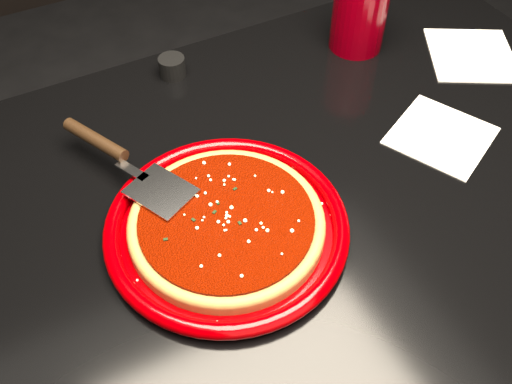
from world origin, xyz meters
TOP-DOWN VIEW (x-y plane):
  - table at (0.00, 0.00)m, footprint 1.20×0.80m
  - plate at (-0.12, -0.02)m, footprint 0.41×0.41m
  - pizza_crust at (-0.12, -0.02)m, footprint 0.32×0.32m
  - pizza_crust_rim at (-0.12, -0.02)m, footprint 0.32×0.32m
  - pizza_sauce at (-0.12, -0.02)m, footprint 0.29×0.29m
  - parmesan_dusting at (-0.12, -0.02)m, footprint 0.23×0.23m
  - basil_flecks at (-0.12, -0.02)m, footprint 0.21×0.21m
  - pizza_server at (-0.20, 0.13)m, footprint 0.20×0.29m
  - cup at (0.28, 0.25)m, footprint 0.13×0.13m
  - napkin_a at (0.26, -0.01)m, footprint 0.19×0.19m
  - napkin_b at (0.45, 0.13)m, footprint 0.21×0.21m
  - ramekin at (-0.05, 0.33)m, footprint 0.05×0.05m

SIDE VIEW (x-z plane):
  - table at x=0.00m, z-range 0.00..0.75m
  - napkin_a at x=0.26m, z-range 0.75..0.75m
  - napkin_b at x=0.45m, z-range 0.75..0.75m
  - plate at x=-0.12m, z-range 0.75..0.77m
  - pizza_crust at x=-0.12m, z-range 0.76..0.77m
  - ramekin at x=-0.05m, z-range 0.75..0.79m
  - pizza_crust_rim at x=-0.12m, z-range 0.76..0.78m
  - pizza_sauce at x=-0.12m, z-range 0.77..0.78m
  - basil_flecks at x=-0.12m, z-range 0.78..0.78m
  - parmesan_dusting at x=-0.12m, z-range 0.78..0.79m
  - pizza_server at x=-0.20m, z-range 0.78..0.80m
  - cup at x=0.28m, z-range 0.75..0.88m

